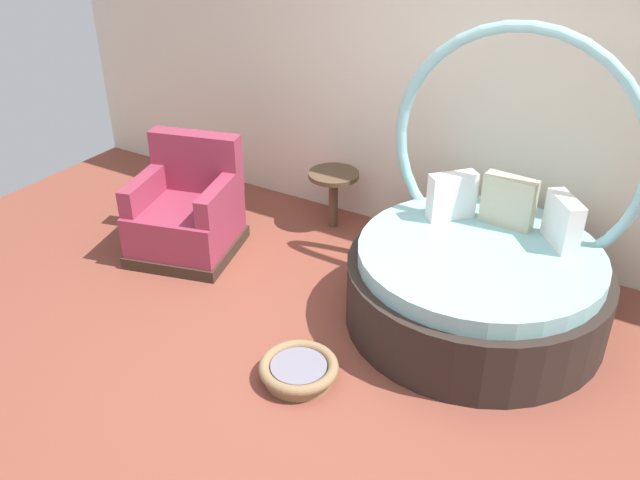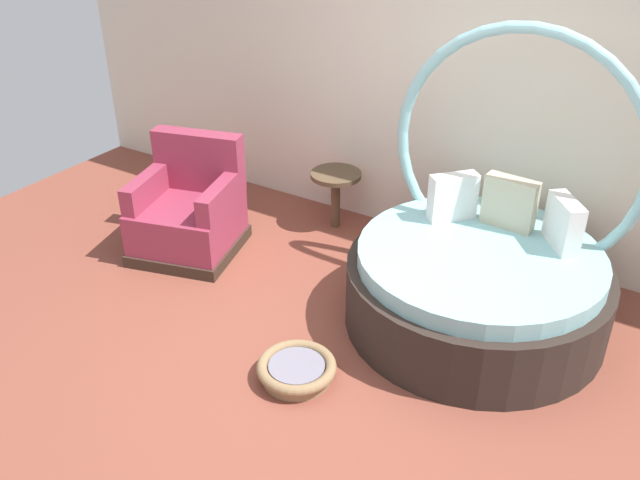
% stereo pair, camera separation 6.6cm
% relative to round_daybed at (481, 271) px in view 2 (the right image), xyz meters
% --- Properties ---
extents(ground_plane, '(8.00, 8.00, 0.02)m').
position_rel_round_daybed_xyz_m(ground_plane, '(-0.61, -1.00, -0.41)').
color(ground_plane, brown).
extents(back_wall, '(8.00, 0.12, 3.05)m').
position_rel_round_daybed_xyz_m(back_wall, '(-0.61, 1.02, 1.13)').
color(back_wall, silver).
rests_on(back_wall, ground_plane).
extents(round_daybed, '(1.81, 1.81, 2.01)m').
position_rel_round_daybed_xyz_m(round_daybed, '(0.00, 0.00, 0.00)').
color(round_daybed, '#2D231E').
rests_on(round_daybed, ground_plane).
extents(red_armchair, '(0.98, 0.98, 0.94)m').
position_rel_round_daybed_xyz_m(red_armchair, '(-2.39, -0.33, -0.06)').
color(red_armchair, '#38281E').
rests_on(red_armchair, ground_plane).
extents(pet_basket, '(0.51, 0.51, 0.13)m').
position_rel_round_daybed_xyz_m(pet_basket, '(-0.73, -1.23, -0.32)').
color(pet_basket, '#8E704C').
rests_on(pet_basket, ground_plane).
extents(side_table, '(0.44, 0.44, 0.52)m').
position_rel_round_daybed_xyz_m(side_table, '(-1.56, 0.64, 0.03)').
color(side_table, brown).
rests_on(side_table, ground_plane).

